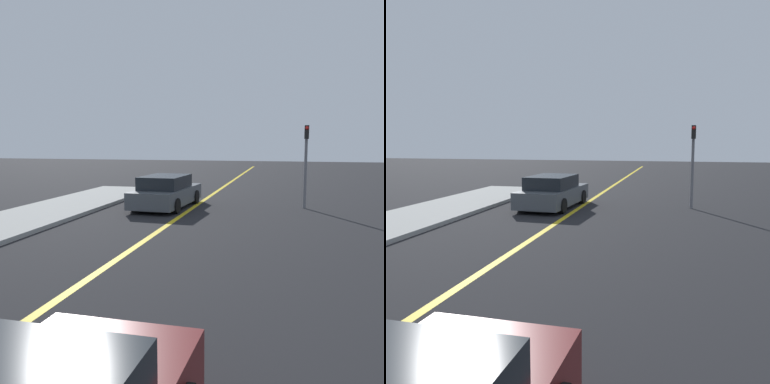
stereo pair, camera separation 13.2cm
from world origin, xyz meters
The scene contains 3 objects.
road_center_line centered at (0.00, 18.00, 0.00)m, with size 0.20×60.00×0.01m.
car_ahead_center centered at (-1.13, 18.71, 0.66)m, with size 2.17×4.58×1.38m.
traffic_light centered at (4.61, 19.73, 2.16)m, with size 0.18×0.40×3.46m.
Camera 2 is at (4.19, 1.41, 2.87)m, focal length 40.00 mm.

